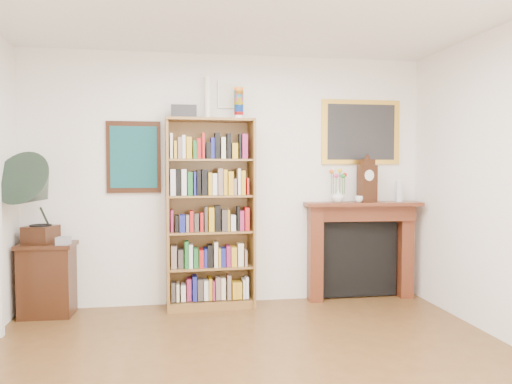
# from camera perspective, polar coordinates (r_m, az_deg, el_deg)

# --- Properties ---
(room) EXTENTS (4.51, 5.01, 2.81)m
(room) POSITION_cam_1_polar(r_m,az_deg,el_deg) (3.18, 1.85, 0.19)
(room) COLOR #56351A
(room) RESTS_ON ground
(teal_poster) EXTENTS (0.58, 0.04, 0.78)m
(teal_poster) POSITION_cam_1_polar(r_m,az_deg,el_deg) (5.61, -13.80, 3.89)
(teal_poster) COLOR black
(teal_poster) RESTS_ON back_wall
(small_picture) EXTENTS (0.26, 0.04, 0.30)m
(small_picture) POSITION_cam_1_polar(r_m,az_deg,el_deg) (5.68, -3.07, 11.04)
(small_picture) COLOR white
(small_picture) RESTS_ON back_wall
(gilt_painting) EXTENTS (0.95, 0.04, 0.75)m
(gilt_painting) POSITION_cam_1_polar(r_m,az_deg,el_deg) (6.01, 11.89, 6.71)
(gilt_painting) COLOR gold
(gilt_painting) RESTS_ON back_wall
(bookshelf) EXTENTS (0.96, 0.38, 2.38)m
(bookshelf) POSITION_cam_1_polar(r_m,az_deg,el_deg) (5.45, -5.26, -1.21)
(bookshelf) COLOR brown
(bookshelf) RESTS_ON floor
(side_cabinet) EXTENTS (0.57, 0.42, 0.76)m
(side_cabinet) POSITION_cam_1_polar(r_m,az_deg,el_deg) (5.67, -22.73, -9.20)
(side_cabinet) COLOR black
(side_cabinet) RESTS_ON floor
(fireplace) EXTENTS (1.37, 0.41, 1.14)m
(fireplace) POSITION_cam_1_polar(r_m,az_deg,el_deg) (5.98, 11.82, -5.58)
(fireplace) COLOR #471F10
(fireplace) RESTS_ON floor
(gramophone) EXTENTS (0.77, 0.86, 0.94)m
(gramophone) POSITION_cam_1_polar(r_m,az_deg,el_deg) (5.46, -23.88, -0.07)
(gramophone) COLOR black
(gramophone) RESTS_ON side_cabinet
(cd_stack) EXTENTS (0.14, 0.14, 0.08)m
(cd_stack) POSITION_cam_1_polar(r_m,az_deg,el_deg) (5.43, -21.16, -5.22)
(cd_stack) COLOR #B3B2BF
(cd_stack) RESTS_ON side_cabinet
(mantel_clock) EXTENTS (0.24, 0.17, 0.49)m
(mantel_clock) POSITION_cam_1_polar(r_m,az_deg,el_deg) (5.88, 12.59, 1.18)
(mantel_clock) COLOR black
(mantel_clock) RESTS_ON fireplace
(flower_vase) EXTENTS (0.18, 0.18, 0.15)m
(flower_vase) POSITION_cam_1_polar(r_m,az_deg,el_deg) (5.78, 9.34, -0.44)
(flower_vase) COLOR white
(flower_vase) RESTS_ON fireplace
(teacup) EXTENTS (0.13, 0.13, 0.08)m
(teacup) POSITION_cam_1_polar(r_m,az_deg,el_deg) (5.80, 11.67, -0.79)
(teacup) COLOR silver
(teacup) RESTS_ON fireplace
(bottle_left) EXTENTS (0.07, 0.07, 0.24)m
(bottle_left) POSITION_cam_1_polar(r_m,az_deg,el_deg) (6.06, 16.04, 0.08)
(bottle_left) COLOR silver
(bottle_left) RESTS_ON fireplace
(bottle_right) EXTENTS (0.06, 0.06, 0.20)m
(bottle_right) POSITION_cam_1_polar(r_m,az_deg,el_deg) (6.07, 16.19, -0.11)
(bottle_right) COLOR silver
(bottle_right) RESTS_ON fireplace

